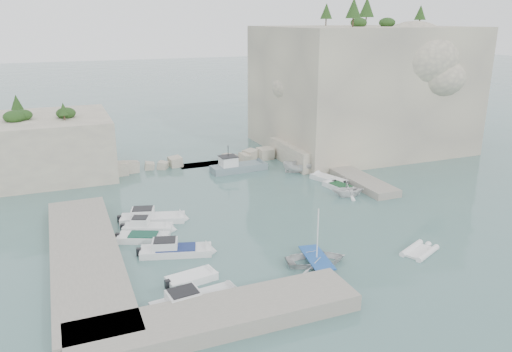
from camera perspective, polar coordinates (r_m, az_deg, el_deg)
name	(u,v)px	position (r m, az deg, el deg)	size (l,w,h in m)	color
ground	(281,226)	(45.71, 2.85, -5.70)	(400.00, 400.00, 0.00)	slate
cliff_east	(360,88)	(74.05, 11.79, 9.81)	(26.00, 22.00, 17.00)	beige
cliff_terrace	(313,152)	(66.12, 6.54, 2.74)	(8.00, 10.00, 2.50)	beige
outcrop_west	(40,146)	(64.70, -23.42, 3.12)	(16.00, 14.00, 7.00)	beige
quay_west	(85,257)	(40.94, -18.91, -8.75)	(5.00, 24.00, 1.10)	#9E9689
quay_south	(219,317)	(31.91, -4.30, -15.72)	(18.00, 4.00, 1.10)	#9E9689
ledge_east	(349,175)	(60.00, 10.57, 0.17)	(3.00, 16.00, 0.80)	#9E9689
breakwater	(202,159)	(64.70, -6.17, 1.92)	(28.00, 3.00, 1.40)	beige
motorboat_a	(153,221)	(47.66, -11.69, -5.06)	(6.44, 1.92, 1.40)	white
motorboat_b	(148,231)	(45.65, -12.23, -6.13)	(4.73, 1.55, 1.40)	white
motorboat_c	(144,241)	(43.78, -12.72, -7.23)	(4.68, 1.70, 0.70)	white
motorboat_d	(176,254)	(40.97, -9.10, -8.80)	(6.20, 1.85, 1.40)	silver
motorboat_e	(192,282)	(36.88, -7.35, -11.88)	(3.89, 1.59, 0.70)	white
motorboat_f	(196,305)	(34.19, -6.82, -14.41)	(6.47, 1.92, 1.40)	silver
rowboat	(316,263)	(39.32, 6.92, -9.88)	(3.38, 4.73, 0.98)	silver
inflatable_dinghy	(419,253)	(42.73, 18.16, -8.35)	(3.62, 1.76, 0.44)	white
tender_east_a	(348,196)	(53.86, 10.43, -2.30)	(2.98, 3.45, 1.82)	white
tender_east_b	(340,190)	(55.75, 9.62, -1.57)	(4.77, 1.62, 0.70)	white
tender_east_c	(329,182)	(58.35, 8.33, -0.63)	(5.07, 1.64, 0.70)	white
tender_east_d	(301,173)	(61.32, 5.21, 0.39)	(1.73, 4.59, 1.77)	silver
work_boat	(239,171)	(61.76, -1.97, 0.58)	(7.62, 2.25, 2.20)	slate
rowboat_mast	(318,233)	(38.20, 7.07, -6.43)	(0.10, 0.10, 4.20)	white
vegetation	(326,19)	(71.90, 8.03, 17.32)	(53.48, 13.88, 13.40)	#1E4219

